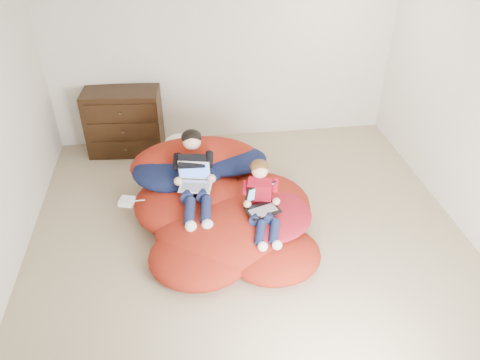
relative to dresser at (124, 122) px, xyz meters
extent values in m
cube|color=tan|center=(1.49, -2.22, -0.60)|extent=(5.10, 5.10, 0.25)
cube|color=silver|center=(1.49, 0.29, 0.77)|extent=(5.10, 0.02, 2.50)
cube|color=white|center=(1.49, -2.22, 2.03)|extent=(5.10, 5.10, 0.02)
cube|color=black|center=(0.00, 0.01, 0.00)|extent=(1.10, 0.62, 0.95)
cube|color=black|center=(0.00, -0.27, -0.29)|extent=(0.95, 0.10, 0.23)
cylinder|color=#4C3F26|center=(0.00, -0.29, -0.29)|extent=(0.04, 0.06, 0.03)
cube|color=black|center=(0.00, -0.27, 0.00)|extent=(0.95, 0.10, 0.23)
cylinder|color=#4C3F26|center=(0.00, -0.29, 0.00)|extent=(0.04, 0.06, 0.03)
cube|color=black|center=(0.00, -0.27, 0.29)|extent=(0.95, 0.10, 0.23)
cylinder|color=#4C3F26|center=(0.00, -0.29, 0.29)|extent=(0.04, 0.06, 0.03)
ellipsoid|color=#AA2313|center=(0.92, -1.72, -0.26)|extent=(1.47, 1.32, 0.53)
ellipsoid|color=#AA2313|center=(1.63, -1.85, -0.28)|extent=(1.29, 1.25, 0.46)
ellipsoid|color=#AA2313|center=(1.25, -2.24, -0.30)|extent=(1.65, 1.32, 0.53)
ellipsoid|color=#AA2313|center=(0.91, -2.56, -0.34)|extent=(1.10, 1.01, 0.37)
ellipsoid|color=#AA2313|center=(1.69, -2.64, -0.35)|extent=(1.01, 0.92, 0.33)
ellipsoid|color=#AA2313|center=(0.97, -1.19, -0.08)|extent=(1.68, 0.74, 0.74)
ellipsoid|color=#121B43|center=(0.75, -1.38, 0.00)|extent=(1.13, 0.92, 0.29)
ellipsoid|color=#121B43|center=(1.38, -1.32, 0.04)|extent=(0.93, 0.65, 0.22)
ellipsoid|color=#B51928|center=(1.68, -2.20, -0.14)|extent=(1.02, 1.02, 0.18)
ellipsoid|color=#B51928|center=(1.18, -2.38, -0.18)|extent=(0.93, 0.83, 0.17)
ellipsoid|color=white|center=(0.77, -0.98, 0.14)|extent=(0.39, 0.25, 0.25)
cube|color=black|center=(0.92, -1.62, 0.18)|extent=(0.35, 0.44, 0.45)
sphere|color=#DEA488|center=(0.92, -1.48, 0.44)|extent=(0.21, 0.21, 0.21)
ellipsoid|color=black|center=(0.92, -1.45, 0.48)|extent=(0.24, 0.22, 0.18)
cylinder|color=#12193B|center=(0.83, -1.92, 0.03)|extent=(0.18, 0.36, 0.19)
cylinder|color=#12193B|center=(0.83, -2.23, 0.00)|extent=(0.16, 0.35, 0.22)
sphere|color=white|center=(0.83, -2.40, -0.06)|extent=(0.13, 0.13, 0.13)
cylinder|color=#12193B|center=(1.01, -1.92, 0.03)|extent=(0.18, 0.36, 0.19)
cylinder|color=#12193B|center=(1.01, -2.23, 0.00)|extent=(0.16, 0.35, 0.22)
sphere|color=white|center=(1.01, -2.40, -0.06)|extent=(0.13, 0.13, 0.13)
cube|color=maroon|center=(1.61, -2.15, 0.12)|extent=(0.31, 0.30, 0.40)
sphere|color=#DEA488|center=(1.61, -2.09, 0.38)|extent=(0.18, 0.18, 0.18)
ellipsoid|color=#513515|center=(1.61, -2.07, 0.41)|extent=(0.20, 0.19, 0.15)
cylinder|color=#12193B|center=(1.54, -2.35, -0.03)|extent=(0.20, 0.31, 0.16)
cylinder|color=#12193B|center=(1.54, -2.61, -0.06)|extent=(0.17, 0.30, 0.19)
sphere|color=white|center=(1.54, -2.76, -0.11)|extent=(0.11, 0.11, 0.11)
cylinder|color=#12193B|center=(1.69, -2.35, -0.03)|extent=(0.20, 0.31, 0.16)
cylinder|color=#12193B|center=(1.69, -2.61, -0.06)|extent=(0.17, 0.30, 0.19)
sphere|color=white|center=(1.69, -2.76, -0.11)|extent=(0.11, 0.11, 0.11)
cube|color=silver|center=(0.92, -1.91, 0.10)|extent=(0.40, 0.32, 0.01)
cube|color=gray|center=(0.92, -1.92, 0.11)|extent=(0.32, 0.20, 0.00)
cube|color=silver|center=(0.92, -1.77, 0.23)|extent=(0.35, 0.12, 0.25)
cube|color=blue|center=(0.92, -1.78, 0.23)|extent=(0.31, 0.09, 0.20)
cube|color=black|center=(1.61, -2.34, 0.02)|extent=(0.41, 0.34, 0.01)
cube|color=gray|center=(1.61, -2.35, 0.03)|extent=(0.32, 0.22, 0.00)
cube|color=black|center=(1.61, -2.18, 0.15)|extent=(0.36, 0.19, 0.24)
cube|color=#4F9ABA|center=(1.61, -2.19, 0.15)|extent=(0.31, 0.16, 0.19)
cube|color=silver|center=(0.14, -1.87, -0.06)|extent=(0.19, 0.19, 0.06)
camera|label=1|loc=(0.83, -6.22, 3.12)|focal=35.00mm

